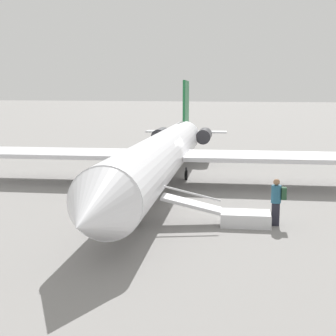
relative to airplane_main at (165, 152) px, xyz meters
name	(u,v)px	position (x,y,z in m)	size (l,w,h in m)	color
ground_plane	(163,187)	(0.79, 0.24, -1.73)	(600.00, 600.00, 0.00)	gray
airplane_main	(165,152)	(0.00, 0.00, 0.00)	(27.05, 21.08, 5.81)	silver
boarding_stairs	(234,216)	(6.12, 5.70, -1.38)	(2.16, 4.13, 1.53)	silver
passenger	(277,199)	(5.54, 7.11, -0.73)	(0.42, 0.57, 1.74)	#23232D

